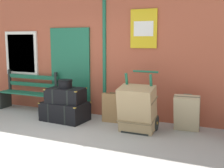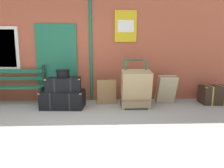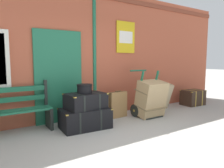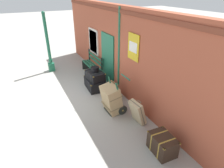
{
  "view_description": "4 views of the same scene",
  "coord_description": "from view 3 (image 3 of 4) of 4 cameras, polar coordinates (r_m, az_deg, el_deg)",
  "views": [
    {
      "loc": [
        3.33,
        -3.61,
        1.82
      ],
      "look_at": [
        0.87,
        1.93,
        0.87
      ],
      "focal_mm": 45.73,
      "sensor_mm": 36.0,
      "label": 1
    },
    {
      "loc": [
        0.81,
        -2.89,
        1.33
      ],
      "look_at": [
        1.01,
        1.82,
        0.56
      ],
      "focal_mm": 30.45,
      "sensor_mm": 36.0,
      "label": 2
    },
    {
      "loc": [
        -2.07,
        -2.23,
        1.43
      ],
      "look_at": [
        0.65,
        1.94,
        0.86
      ],
      "focal_mm": 33.62,
      "sensor_mm": 36.0,
      "label": 3
    },
    {
      "loc": [
        6.3,
        -0.8,
        3.72
      ],
      "look_at": [
        1.1,
        1.83,
        0.75
      ],
      "focal_mm": 30.49,
      "sensor_mm": 36.0,
      "label": 4
    }
  ],
  "objects": [
    {
      "name": "ground_plane",
      "position": [
        3.36,
        9.36,
        -18.76
      ],
      "size": [
        60.0,
        60.0,
        0.0
      ],
      "primitive_type": "plane",
      "color": "#A3A099"
    },
    {
      "name": "brick_facade",
      "position": [
        5.25,
        -10.17,
        8.22
      ],
      "size": [
        10.4,
        0.35,
        3.2
      ],
      "color": "#AD5138",
      "rests_on": "ground"
    },
    {
      "name": "platform_bench",
      "position": [
        4.52,
        -26.36,
        -6.77
      ],
      "size": [
        1.6,
        0.43,
        1.01
      ],
      "color": "#1E6647",
      "rests_on": "ground"
    },
    {
      "name": "steamer_trunk_base",
      "position": [
        4.52,
        -7.34,
        -9.21
      ],
      "size": [
        1.05,
        0.71,
        0.43
      ],
      "color": "black",
      "rests_on": "ground"
    },
    {
      "name": "steamer_trunk_middle",
      "position": [
        4.46,
        -7.17,
        -4.56
      ],
      "size": [
        0.85,
        0.61,
        0.33
      ],
      "color": "black",
      "rests_on": "steamer_trunk_base"
    },
    {
      "name": "round_hatbox",
      "position": [
        4.42,
        -7.49,
        -1.1
      ],
      "size": [
        0.32,
        0.32,
        0.19
      ],
      "color": "black",
      "rests_on": "steamer_trunk_middle"
    },
    {
      "name": "porters_trolley",
      "position": [
        5.52,
        9.22,
        -5.74
      ],
      "size": [
        0.71,
        0.68,
        1.18
      ],
      "color": "black",
      "rests_on": "ground"
    },
    {
      "name": "large_brown_trunk",
      "position": [
        5.35,
        10.55,
        -3.93
      ],
      "size": [
        0.7,
        0.59,
        0.94
      ],
      "color": "tan",
      "rests_on": "ground"
    },
    {
      "name": "suitcase_caramel",
      "position": [
        6.29,
        13.73,
        -3.33
      ],
      "size": [
        0.52,
        0.43,
        0.76
      ],
      "color": "tan",
      "rests_on": "ground"
    },
    {
      "name": "suitcase_beige",
      "position": [
        5.28,
        1.65,
        -5.63
      ],
      "size": [
        0.51,
        0.16,
        0.68
      ],
      "color": "olive",
      "rests_on": "ground"
    },
    {
      "name": "corner_trunk",
      "position": [
        7.22,
        21.11,
        -3.45
      ],
      "size": [
        0.72,
        0.53,
        0.49
      ],
      "color": "#332319",
      "rests_on": "ground"
    }
  ]
}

